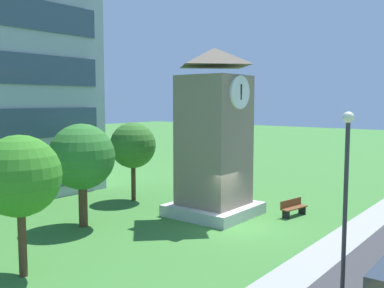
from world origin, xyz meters
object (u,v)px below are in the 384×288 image
clock_tower (214,142)px  tree_streetside (82,157)px  street_lamp (346,181)px  tree_near_tower (133,146)px  tree_by_building (20,176)px  park_bench (293,207)px

clock_tower → tree_streetside: size_ratio=1.76×
street_lamp → tree_near_tower: 15.39m
street_lamp → clock_tower: bearing=59.7°
tree_streetside → tree_by_building: (-5.14, -3.31, 0.12)m
clock_tower → street_lamp: size_ratio=1.54×
park_bench → tree_by_building: bearing=163.6°
tree_streetside → tree_near_tower: bearing=21.3°
park_bench → street_lamp: 9.71m
clock_tower → street_lamp: 10.17m
clock_tower → street_lamp: bearing=-120.3°
street_lamp → tree_near_tower: street_lamp is taller
tree_near_tower → street_lamp: bearing=-108.1°
park_bench → street_lamp: size_ratio=0.32×
clock_tower → tree_by_building: clock_tower is taller
tree_near_tower → tree_by_building: bearing=-152.8°
street_lamp → tree_streetside: bearing=93.0°
clock_tower → tree_by_building: 10.94m
tree_near_tower → tree_by_building: tree_by_building is taller
park_bench → street_lamp: street_lamp is taller
street_lamp → tree_by_building: 10.87m
tree_streetside → tree_by_building: bearing=-147.2°
park_bench → street_lamp: bearing=-145.0°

